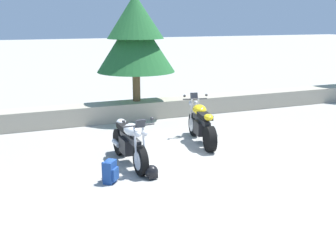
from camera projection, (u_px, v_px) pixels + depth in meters
The scene contains 7 objects.
ground_plane at pixel (192, 168), 8.83m from camera, with size 120.00×120.00×0.00m, color #A3A099.
stone_wall at pixel (127, 111), 13.05m from camera, with size 36.00×0.80×0.55m, color #A89E89.
motorcycle_white_near_left at pixel (130, 143), 8.94m from camera, with size 0.67×2.06×1.18m.
motorcycle_yellow_centre at pixel (201, 124), 10.53m from camera, with size 0.72×2.06×1.18m.
rider_backpack at pixel (110, 171), 8.01m from camera, with size 0.35×0.35×0.47m.
rider_helmet at pixel (152, 172), 8.22m from camera, with size 0.28×0.28×0.28m.
pine_tree_mid_left at pixel (135, 35), 12.68m from camera, with size 2.44×2.44×3.29m.
Camera 1 is at (-3.65, -7.49, 3.10)m, focal length 44.13 mm.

